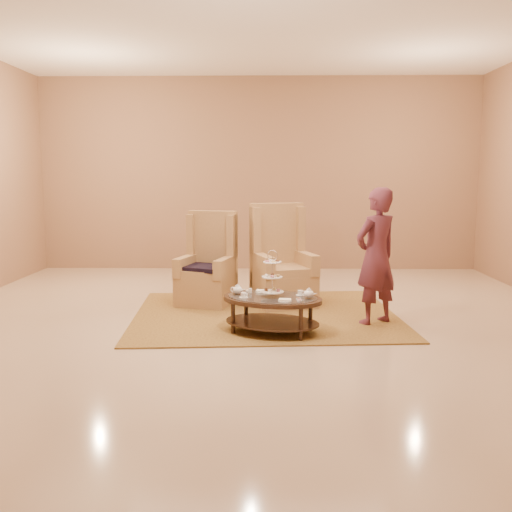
{
  "coord_description": "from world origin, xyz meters",
  "views": [
    {
      "loc": [
        0.17,
        -6.53,
        1.73
      ],
      "look_at": [
        0.03,
        0.2,
        0.78
      ],
      "focal_mm": 40.0,
      "sensor_mm": 36.0,
      "label": 1
    }
  ],
  "objects_px": {
    "tea_table": "(272,303)",
    "person": "(376,257)",
    "armchair_left": "(208,273)",
    "armchair_right": "(281,271)"
  },
  "relations": [
    {
      "from": "tea_table",
      "to": "armchair_right",
      "type": "relative_size",
      "value": 0.95
    },
    {
      "from": "armchair_left",
      "to": "armchair_right",
      "type": "xyz_separation_m",
      "value": [
        0.98,
        -0.02,
        0.03
      ]
    },
    {
      "from": "tea_table",
      "to": "armchair_left",
      "type": "relative_size",
      "value": 1.04
    },
    {
      "from": "armchair_left",
      "to": "armchair_right",
      "type": "relative_size",
      "value": 0.92
    },
    {
      "from": "tea_table",
      "to": "person",
      "type": "xyz_separation_m",
      "value": [
        1.2,
        0.43,
        0.46
      ]
    },
    {
      "from": "tea_table",
      "to": "person",
      "type": "bearing_deg",
      "value": 38.3
    },
    {
      "from": "armchair_right",
      "to": "person",
      "type": "xyz_separation_m",
      "value": [
        1.07,
        -1.01,
        0.34
      ]
    },
    {
      "from": "armchair_left",
      "to": "tea_table",
      "type": "bearing_deg",
      "value": -44.78
    },
    {
      "from": "tea_table",
      "to": "armchair_left",
      "type": "bearing_deg",
      "value": 139.07
    },
    {
      "from": "armchair_right",
      "to": "tea_table",
      "type": "bearing_deg",
      "value": -113.13
    }
  ]
}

